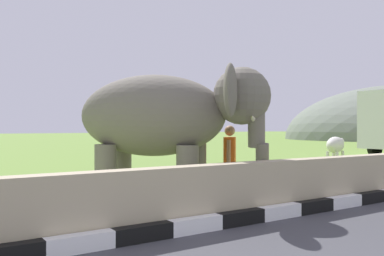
{
  "coord_description": "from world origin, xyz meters",
  "views": [
    {
      "loc": [
        -2.61,
        -1.19,
        1.62
      ],
      "look_at": [
        2.19,
        5.98,
        1.6
      ],
      "focal_mm": 39.36,
      "sensor_mm": 36.0,
      "label": 1
    }
  ],
  "objects": [
    {
      "name": "elephant",
      "position": [
        1.85,
        6.32,
        1.83
      ],
      "size": [
        3.83,
        3.84,
        2.83
      ],
      "color": "#6A6359",
      "rests_on": "ground_plane"
    },
    {
      "name": "striped_curb",
      "position": [
        -0.35,
        4.1,
        0.12
      ],
      "size": [
        16.2,
        0.2,
        0.24
      ],
      "color": "white",
      "rests_on": "ground_plane"
    },
    {
      "name": "barrier_parapet",
      "position": [
        2.0,
        4.4,
        0.5
      ],
      "size": [
        28.0,
        0.36,
        1.0
      ],
      "primitive_type": "cube",
      "color": "tan",
      "rests_on": "ground_plane"
    },
    {
      "name": "person_handler",
      "position": [
        3.23,
        6.03,
        0.93
      ],
      "size": [
        0.52,
        0.54,
        1.66
      ],
      "color": "navy",
      "rests_on": "ground_plane"
    },
    {
      "name": "cow_near",
      "position": [
        11.72,
        9.73,
        0.87
      ],
      "size": [
        1.9,
        1.14,
        1.23
      ],
      "color": "beige",
      "rests_on": "ground_plane"
    }
  ]
}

